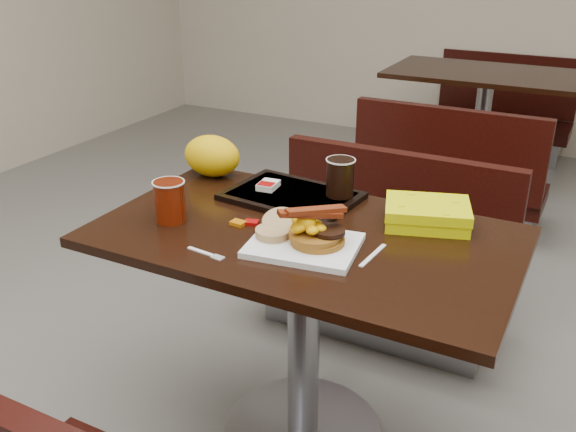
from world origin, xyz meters
The scene contains 22 objects.
table_near centered at (0.00, 0.00, 0.38)m, with size 1.20×0.70×0.75m, color black, non-canonical shape.
bench_near_n centered at (0.00, 0.70, 0.36)m, with size 1.00×0.46×0.72m, color black, non-canonical shape.
table_far centered at (0.00, 2.60, 0.38)m, with size 1.20×0.70×0.75m, color black, non-canonical shape.
bench_far_s centered at (0.00, 1.90, 0.36)m, with size 1.00×0.46×0.72m, color black, non-canonical shape.
bench_far_n centered at (0.00, 3.30, 0.36)m, with size 1.00×0.46×0.72m, color black, non-canonical shape.
platter centered at (0.04, -0.09, 0.76)m, with size 0.29×0.23×0.02m, color white.
pancake_stack centered at (0.07, -0.07, 0.78)m, with size 0.15×0.15×0.03m, color #915518.
sausage_patty centered at (0.10, -0.07, 0.80)m, with size 0.09×0.09×0.01m, color black.
scrambled_eggs centered at (0.04, -0.09, 0.82)m, with size 0.09×0.08×0.05m, color #FFB405.
bacon_strips centered at (0.06, -0.08, 0.86)m, with size 0.18×0.08×0.01m, color #4B1505, non-canonical shape.
muffin_bottom centered at (-0.05, -0.10, 0.78)m, with size 0.10×0.10×0.02m, color tan.
muffin_top centered at (-0.05, -0.05, 0.79)m, with size 0.10×0.10×0.02m, color tan.
coffee_cup_near centered at (-0.39, -0.11, 0.81)m, with size 0.09×0.09×0.12m, color maroon.
fork centered at (-0.20, -0.24, 0.75)m, with size 0.12×0.02×0.00m, color white, non-canonical shape.
knife centered at (0.22, -0.05, 0.75)m, with size 0.15×0.01×0.00m, color white.
condiment_syrup centered at (-0.20, -0.04, 0.76)m, with size 0.04×0.03×0.01m, color #B76307.
condiment_ketchup centered at (-0.17, -0.02, 0.76)m, with size 0.04×0.03×0.01m, color #8C0504.
tray centered at (-0.15, 0.21, 0.76)m, with size 0.41×0.29×0.02m, color black.
hashbrown_sleeve_left centered at (-0.24, 0.21, 0.78)m, with size 0.06×0.08×0.02m, color silver.
coffee_cup_far centered at (0.00, 0.26, 0.83)m, with size 0.09×0.09×0.12m, color black.
clamshell centered at (0.29, 0.21, 0.78)m, with size 0.24×0.18×0.07m, color #DDE203.
paper_bag centered at (-0.50, 0.27, 0.82)m, with size 0.21×0.15×0.14m, color yellow.
Camera 1 is at (0.71, -1.48, 1.53)m, focal length 39.46 mm.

